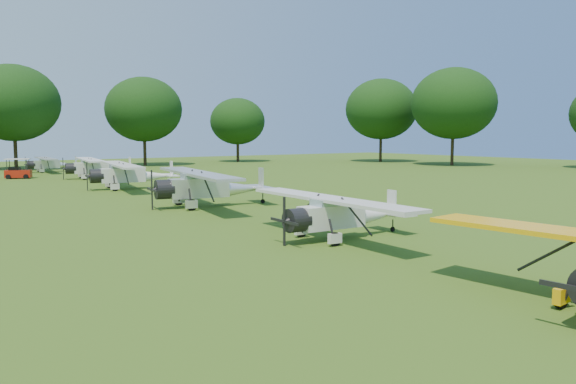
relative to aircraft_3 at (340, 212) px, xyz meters
name	(u,v)px	position (x,y,z in m)	size (l,w,h in m)	color
ground	(308,233)	(-0.27, 1.86, -1.12)	(160.00, 160.00, 0.00)	#294F13
tree_belt	(367,54)	(3.30, 2.02, 6.91)	(137.36, 130.27, 14.52)	black
aircraft_3	(340,212)	(0.00, 0.00, 0.00)	(6.10, 9.69, 1.91)	silver
aircraft_4	(208,184)	(0.33, 12.52, 0.22)	(7.37, 11.67, 2.29)	silver
aircraft_5	(130,173)	(0.34, 25.93, 0.17)	(7.09, 11.23, 2.21)	silver
aircraft_6	(97,166)	(1.38, 38.12, 0.11)	(6.77, 10.74, 2.11)	silver
aircraft_7	(51,163)	(-0.11, 50.63, -0.06)	(5.78, 9.21, 1.81)	silver
golf_cart	(18,172)	(-4.95, 42.59, -0.46)	(2.61, 2.09, 1.96)	#A81B0C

